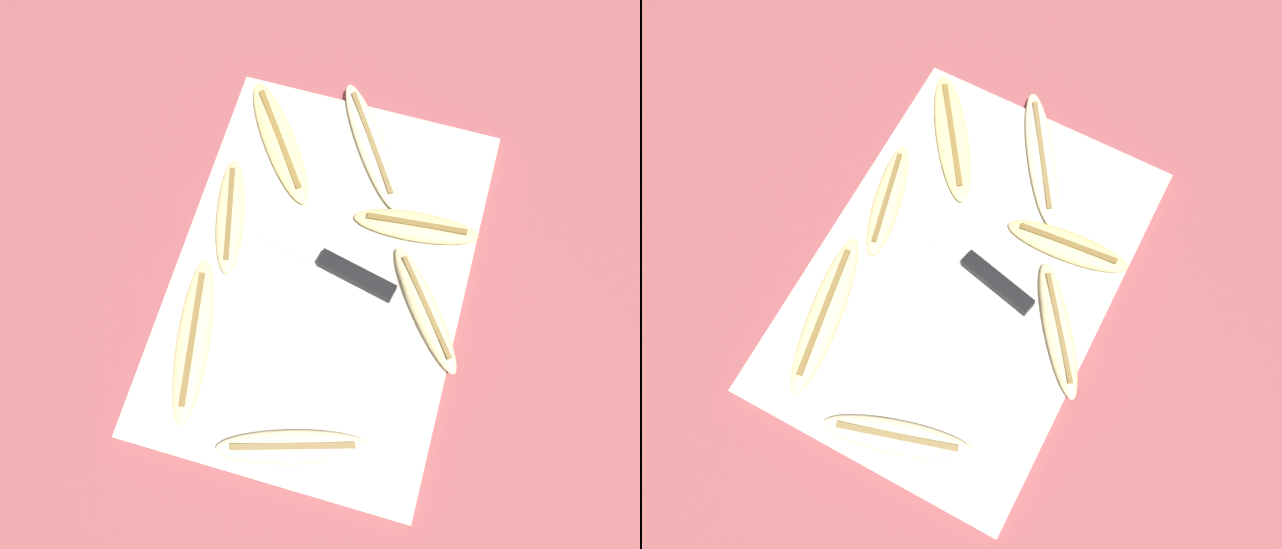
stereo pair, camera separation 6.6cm
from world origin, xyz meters
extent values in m
plane|color=#93474C|center=(0.00, 0.00, 0.00)|extent=(4.00, 4.00, 0.00)
cube|color=beige|center=(0.00, 0.00, 0.01)|extent=(0.51, 0.36, 0.01)
cube|color=black|center=(0.01, -0.04, 0.02)|extent=(0.04, 0.10, 0.02)
cube|color=#B7BABF|center=(0.04, 0.08, 0.01)|extent=(0.05, 0.15, 0.00)
ellipsoid|color=#EDD689|center=(0.17, 0.10, 0.02)|extent=(0.18, 0.15, 0.02)
cube|color=olive|center=(0.17, 0.10, 0.03)|extent=(0.13, 0.10, 0.00)
ellipsoid|color=#DBC684|center=(0.10, -0.10, 0.02)|extent=(0.06, 0.16, 0.02)
cube|color=brown|center=(0.10, -0.10, 0.03)|extent=(0.02, 0.13, 0.00)
ellipsoid|color=beige|center=(-0.12, 0.12, 0.02)|extent=(0.21, 0.08, 0.02)
cube|color=olive|center=(-0.12, 0.12, 0.03)|extent=(0.16, 0.04, 0.00)
ellipsoid|color=beige|center=(-0.21, -0.03, 0.02)|extent=(0.09, 0.18, 0.02)
cube|color=olive|center=(-0.21, -0.03, 0.03)|extent=(0.05, 0.14, 0.00)
ellipsoid|color=beige|center=(-0.01, -0.14, 0.02)|extent=(0.16, 0.13, 0.02)
cube|color=olive|center=(-0.01, -0.14, 0.04)|extent=(0.11, 0.09, 0.00)
ellipsoid|color=beige|center=(0.19, -0.02, 0.02)|extent=(0.18, 0.14, 0.02)
cube|color=olive|center=(0.19, -0.02, 0.03)|extent=(0.14, 0.09, 0.00)
ellipsoid|color=beige|center=(0.05, 0.13, 0.02)|extent=(0.16, 0.07, 0.02)
cube|color=brown|center=(0.05, 0.13, 0.03)|extent=(0.12, 0.04, 0.00)
camera|label=1|loc=(-0.30, -0.09, 0.89)|focal=42.00mm
camera|label=2|loc=(-0.28, -0.15, 0.89)|focal=42.00mm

